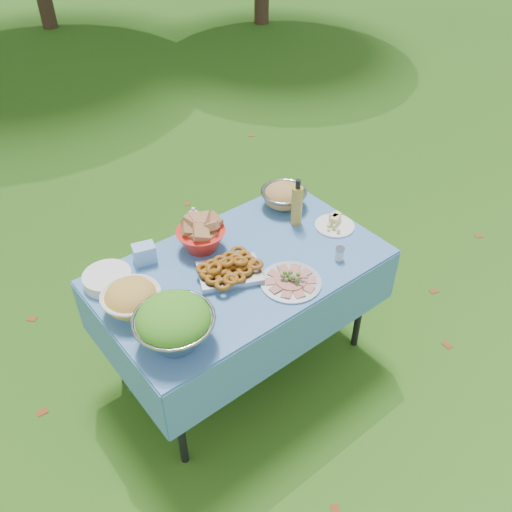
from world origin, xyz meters
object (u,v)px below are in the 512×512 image
Objects in this scene: salad_bowl at (174,323)px; oil_bottle at (297,202)px; picnic_table at (242,317)px; bread_bowl at (201,235)px; plate_stack at (108,279)px; pasta_bowl_steel at (284,195)px; charcuterie_platter at (291,278)px.

oil_bottle is (0.99, 0.33, 0.02)m from salad_bowl.
bread_bowl reaches higher than picnic_table.
plate_stack is (-0.59, 0.30, 0.41)m from picnic_table.
oil_bottle is (0.46, 0.10, 0.52)m from picnic_table.
pasta_bowl_steel is 0.85× the size of charcuterie_platter.
bread_bowl is at bearing -6.24° from plate_stack.
bread_bowl is (0.52, -0.06, 0.06)m from plate_stack.
plate_stack is at bearing 96.47° from salad_bowl.
bread_bowl is 0.86× the size of charcuterie_platter.
salad_bowl is 1.36× the size of pasta_bowl_steel.
picnic_table is at bearing -168.09° from oil_bottle.
plate_stack reaches higher than picnic_table.
charcuterie_platter is (0.64, -0.03, -0.08)m from salad_bowl.
salad_bowl is at bearing -133.94° from bread_bowl.
picnic_table is 4.78× the size of charcuterie_platter.
charcuterie_platter is (0.70, -0.56, 0.01)m from plate_stack.
salad_bowl is 1.49× the size of plate_stack.
plate_stack is 1.11m from pasta_bowl_steel.
salad_bowl is 0.65m from charcuterie_platter.
salad_bowl reaches higher than plate_stack.
pasta_bowl_steel reaches higher than plate_stack.
picnic_table is 0.76m from salad_bowl.
salad_bowl is at bearing -161.85° from oil_bottle.
salad_bowl reaches higher than picnic_table.
oil_bottle is (0.54, -0.15, 0.05)m from bread_bowl.
charcuterie_platter is at bearing -69.63° from bread_bowl.
bread_bowl is at bearing 164.71° from oil_bottle.
salad_bowl is 0.54m from plate_stack.
charcuterie_platter is at bearing -38.49° from plate_stack.
picnic_table is 6.13× the size of plate_stack.
bread_bowl is 0.56m from oil_bottle.
plate_stack is 0.52m from bread_bowl.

